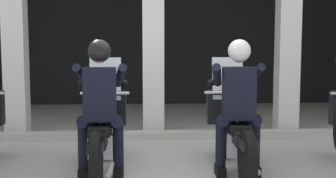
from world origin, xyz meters
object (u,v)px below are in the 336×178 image
Objects in this scene: motorcycle_center_left at (103,130)px; police_officer_center_left at (100,97)px; police_officer_center_right at (238,96)px; motorcycle_center_right at (233,129)px.

police_officer_center_left is at bearing -95.06° from motorcycle_center_left.
police_officer_center_left is 1.00× the size of police_officer_center_right.
police_officer_center_left is 1.67m from motorcycle_center_right.
police_officer_center_right is at bearing -4.44° from police_officer_center_left.
motorcycle_center_left and motorcycle_center_right have the same top height.
police_officer_center_left is 1.58m from police_officer_center_right.
motorcycle_center_left is 1.66m from police_officer_center_right.
police_officer_center_right is (-0.00, -0.28, 0.44)m from motorcycle_center_right.
motorcycle_center_right is at bearing 83.76° from police_officer_center_right.
police_officer_center_right is at bearing -14.63° from motorcycle_center_left.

